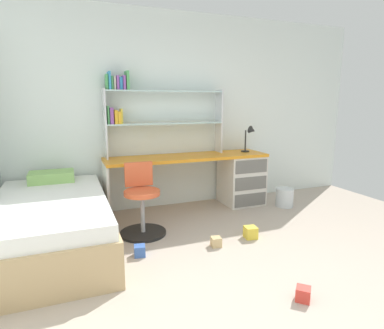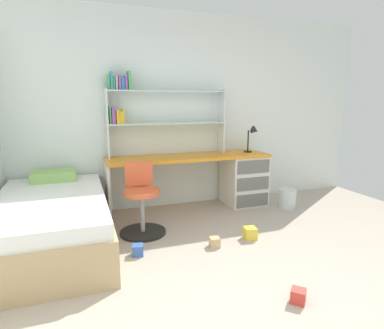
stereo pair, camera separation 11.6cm
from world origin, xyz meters
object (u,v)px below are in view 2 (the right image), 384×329
object	(u,v)px
toy_block_natural_1	(215,242)
toy_block_yellow_2	(250,233)
bookshelf_hutch	(151,108)
toy_block_blue_3	(138,250)
waste_bin	(287,198)
swivel_chair	(142,206)
bed_platform	(52,222)
desk_lamp	(253,135)
toy_block_red_0	(298,296)
desk	(230,176)

from	to	relation	value
toy_block_natural_1	toy_block_yellow_2	xyz separation A→B (m)	(0.45, 0.06, 0.01)
bookshelf_hutch	toy_block_blue_3	size ratio (longest dim) A/B	15.17
waste_bin	toy_block_blue_3	world-z (taller)	waste_bin
bookshelf_hutch	toy_block_blue_3	bearing A→B (deg)	-108.97
swivel_chair	toy_block_natural_1	size ratio (longest dim) A/B	8.04
toy_block_yellow_2	bed_platform	bearing A→B (deg)	166.67
toy_block_yellow_2	waste_bin	bearing A→B (deg)	37.14
desk_lamp	bed_platform	distance (m)	2.87
desk_lamp	toy_block_red_0	size ratio (longest dim) A/B	3.67
swivel_chair	toy_block_red_0	world-z (taller)	swivel_chair
toy_block_red_0	swivel_chair	bearing A→B (deg)	116.32
bed_platform	toy_block_yellow_2	size ratio (longest dim) A/B	15.34
desk_lamp	toy_block_yellow_2	size ratio (longest dim) A/B	2.98
waste_bin	toy_block_yellow_2	world-z (taller)	waste_bin
bed_platform	toy_block_red_0	size ratio (longest dim) A/B	18.89
bed_platform	desk	bearing A→B (deg)	16.49
swivel_chair	toy_block_red_0	xyz separation A→B (m)	(0.84, -1.70, -0.27)
desk	toy_block_natural_1	distance (m)	1.48
desk	bed_platform	world-z (taller)	desk
swivel_chair	bed_platform	distance (m)	0.94
desk	toy_block_blue_3	bearing A→B (deg)	-143.39
desk	desk_lamp	distance (m)	0.69
bed_platform	toy_block_natural_1	xyz separation A→B (m)	(1.57, -0.53, -0.22)
desk_lamp	toy_block_yellow_2	xyz separation A→B (m)	(-0.67, -1.16, -0.95)
swivel_chair	waste_bin	xyz separation A→B (m)	(2.12, 0.22, -0.19)
bed_platform	toy_block_yellow_2	xyz separation A→B (m)	(2.02, -0.48, -0.21)
toy_block_red_0	toy_block_blue_3	size ratio (longest dim) A/B	0.98
bookshelf_hutch	toy_block_red_0	xyz separation A→B (m)	(0.54, -2.47, -1.35)
bookshelf_hutch	waste_bin	world-z (taller)	bookshelf_hutch
desk	toy_block_blue_3	size ratio (longest dim) A/B	20.94
waste_bin	toy_block_natural_1	size ratio (longest dim) A/B	2.63
waste_bin	toy_block_natural_1	world-z (taller)	waste_bin
swivel_chair	toy_block_natural_1	distance (m)	0.93
bed_platform	waste_bin	xyz separation A→B (m)	(3.05, 0.31, -0.14)
toy_block_red_0	toy_block_yellow_2	world-z (taller)	toy_block_yellow_2
desk	waste_bin	distance (m)	0.87
toy_block_blue_3	bookshelf_hutch	bearing A→B (deg)	71.03
waste_bin	toy_block_blue_3	xyz separation A→B (m)	(-2.27, -0.77, -0.08)
desk	toy_block_blue_3	xyz separation A→B (m)	(-1.54, -1.14, -0.38)
bed_platform	toy_block_natural_1	distance (m)	1.67
toy_block_red_0	toy_block_natural_1	distance (m)	1.10
toy_block_blue_3	bed_platform	bearing A→B (deg)	149.87
bookshelf_hutch	bed_platform	world-z (taller)	bookshelf_hutch
swivel_chair	toy_block_red_0	size ratio (longest dim) A/B	7.67
toy_block_red_0	toy_block_yellow_2	xyz separation A→B (m)	(0.24, 1.14, 0.01)
toy_block_yellow_2	toy_block_blue_3	distance (m)	1.23
desk_lamp	toy_block_natural_1	size ratio (longest dim) A/B	3.84
bookshelf_hutch	desk_lamp	bearing A→B (deg)	-6.82
swivel_chair	toy_block_red_0	distance (m)	1.92
bookshelf_hutch	toy_block_natural_1	xyz separation A→B (m)	(0.33, -1.39, -1.35)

